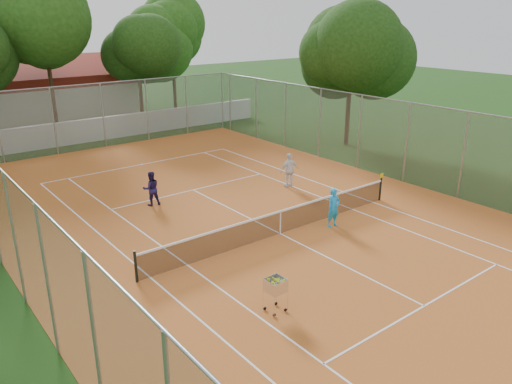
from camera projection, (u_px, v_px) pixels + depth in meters
ground at (280, 234)px, 19.15m from camera, size 120.00×120.00×0.00m
court_pad at (280, 234)px, 19.15m from camera, size 18.00×34.00×0.02m
court_lines at (280, 234)px, 19.15m from camera, size 10.98×23.78×0.01m
tennis_net at (280, 222)px, 18.98m from camera, size 11.88×0.10×0.98m
perimeter_fence at (281, 185)px, 18.48m from camera, size 18.00×34.00×4.00m
boundary_wall at (93, 130)px, 32.99m from camera, size 26.00×0.30×1.50m
clubhouse at (18, 93)px, 38.75m from camera, size 16.40×9.00×4.40m
tropical_trees at (70, 61)px, 33.78m from camera, size 29.00×19.00×10.00m
player_near at (334, 208)px, 19.57m from camera, size 0.60×0.41×1.58m
player_far_left at (151, 188)px, 21.79m from camera, size 0.85×0.73×1.53m
player_far_right at (289, 170)px, 24.08m from camera, size 1.04×0.58×1.69m
ball_hopper at (275, 294)px, 13.98m from camera, size 0.61×0.61×1.12m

